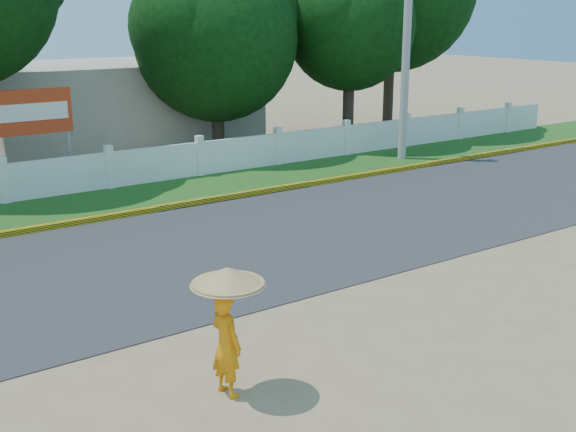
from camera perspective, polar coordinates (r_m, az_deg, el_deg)
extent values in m
plane|color=#9E8460|center=(12.74, 5.20, -7.66)|extent=(120.00, 120.00, 0.00)
cube|color=#38383A|center=(16.20, -5.07, -2.41)|extent=(60.00, 7.00, 0.02)
cube|color=#2D601E|center=(20.75, -12.35, 1.38)|extent=(60.00, 3.50, 0.03)
cube|color=yellow|center=(19.22, -10.38, 0.54)|extent=(40.00, 0.18, 0.16)
cube|color=silver|center=(21.94, -13.91, 3.50)|extent=(40.00, 0.10, 1.10)
cube|color=#B7AD99|center=(29.11, -13.46, 8.59)|extent=(10.00, 6.00, 3.20)
cylinder|color=#9B9B98|center=(25.66, 9.30, 12.14)|extent=(0.28, 0.28, 6.99)
imported|color=orange|center=(9.92, -4.91, -10.10)|extent=(0.43, 0.58, 1.48)
cylinder|color=#949399|center=(9.71, -4.73, -7.01)|extent=(0.02, 0.02, 0.96)
cone|color=#AC894F|center=(9.56, -4.78, -4.75)|extent=(1.01, 1.01, 0.24)
cylinder|color=gray|center=(22.62, -16.86, 4.81)|extent=(0.12, 0.12, 2.00)
cube|color=red|center=(22.12, -19.85, 7.73)|extent=(2.50, 0.12, 1.30)
cube|color=silver|center=(22.06, -19.81, 7.72)|extent=(2.25, 0.02, 0.49)
cylinder|color=#473828|center=(28.61, 4.79, 8.85)|extent=(0.44, 0.44, 3.21)
sphere|color=#0D3B0E|center=(28.41, 4.93, 14.80)|extent=(4.96, 4.96, 4.96)
cylinder|color=#473828|center=(32.01, 7.96, 10.32)|extent=(0.44, 0.44, 4.12)
cylinder|color=#473828|center=(26.73, -5.56, 7.60)|extent=(0.44, 0.44, 2.53)
sphere|color=#0D3B0E|center=(26.47, -5.72, 13.77)|extent=(5.87, 5.87, 5.87)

